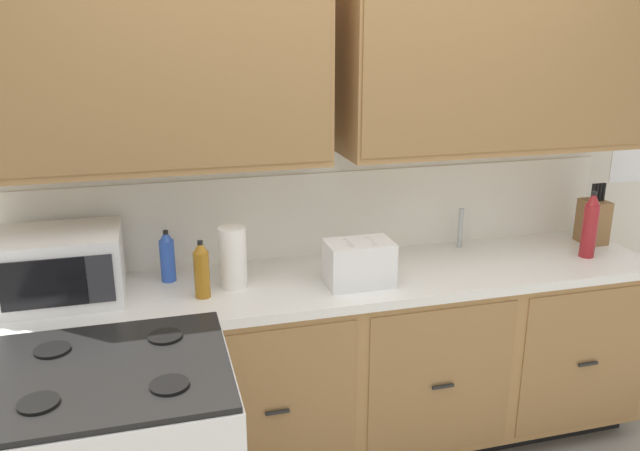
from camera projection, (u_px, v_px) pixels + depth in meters
wall_unit at (331, 100)px, 2.78m from camera, size 4.11×0.40×2.48m
counter_run at (341, 364)px, 2.95m from camera, size 2.94×0.64×0.90m
microwave at (60, 266)px, 2.54m from camera, size 0.48×0.37×0.28m
toaster at (359, 263)px, 2.70m from camera, size 0.28×0.18×0.19m
knife_block at (593, 221)px, 3.22m from camera, size 0.11×0.14×0.31m
sink_faucet at (460, 228)px, 3.15m from camera, size 0.02×0.02×0.20m
paper_towel_roll at (233, 257)px, 2.67m from camera, size 0.12×0.12×0.26m
bottle_blue at (167, 256)px, 2.73m from camera, size 0.06×0.06×0.23m
bottle_red at (590, 225)px, 3.01m from camera, size 0.07×0.07×0.32m
bottle_amber at (202, 270)px, 2.57m from camera, size 0.06×0.06×0.24m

